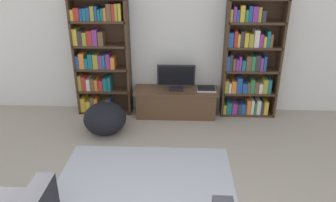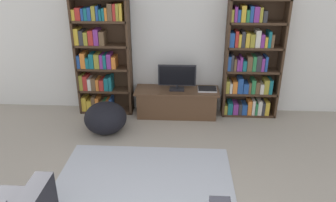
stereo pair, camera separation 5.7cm
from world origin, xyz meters
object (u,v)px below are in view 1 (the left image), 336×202
(bookshelf_left, at_px, (99,57))
(tv_stand, at_px, (176,102))
(television, at_px, (176,77))
(beanbag_ottoman, at_px, (105,118))
(bookshelf_right, at_px, (249,62))
(laptop, at_px, (206,89))

(bookshelf_left, height_order, tv_stand, bookshelf_left)
(tv_stand, distance_m, television, 0.45)
(tv_stand, relative_size, beanbag_ottoman, 2.17)
(beanbag_ottoman, bearing_deg, bookshelf_right, 18.93)
(television, distance_m, laptop, 0.54)
(laptop, bearing_deg, bookshelf_left, 176.74)
(tv_stand, height_order, laptop, laptop)
(bookshelf_right, height_order, tv_stand, bookshelf_right)
(beanbag_ottoman, bearing_deg, bookshelf_left, 104.82)
(television, relative_size, beanbag_ottoman, 0.96)
(bookshelf_right, xyz_separation_m, laptop, (-0.68, -0.10, -0.44))
(bookshelf_left, distance_m, beanbag_ottoman, 1.08)
(bookshelf_left, bearing_deg, tv_stand, -5.25)
(tv_stand, bearing_deg, television, -90.00)
(laptop, bearing_deg, television, -176.96)
(tv_stand, xyz_separation_m, beanbag_ottoman, (-1.06, -0.65, 0.01))
(bookshelf_right, distance_m, television, 1.20)
(television, distance_m, beanbag_ottoman, 1.31)
(laptop, bearing_deg, bookshelf_right, 8.29)
(tv_stand, relative_size, television, 2.25)
(bookshelf_right, relative_size, television, 3.12)
(bookshelf_left, xyz_separation_m, laptop, (1.76, -0.10, -0.49))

